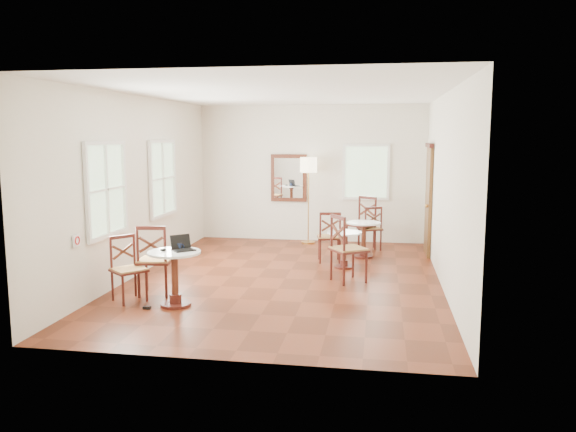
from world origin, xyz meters
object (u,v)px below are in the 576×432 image
object	(u,v)px
navy_mug	(179,246)
cafe_table_mid	(344,245)
water_glass	(181,246)
chair_near_b	(128,269)
mouse	(163,250)
floor_lamp	(309,171)
chair_back_a	(370,228)
cafe_table_near	(175,272)
chair_near_a	(155,260)
chair_back_b	(362,223)
chair_mid_a	(329,237)
chair_mid_b	(347,249)
power_adapter	(147,308)
cafe_table_back	(364,236)
laptop	(182,246)

from	to	relation	value
navy_mug	cafe_table_mid	bearing A→B (deg)	49.96
cafe_table_mid	water_glass	distance (m)	3.29
chair_near_b	mouse	bearing A→B (deg)	-63.30
floor_lamp	chair_back_a	bearing A→B (deg)	-21.75
cafe_table_near	navy_mug	bearing A→B (deg)	79.85
chair_near_a	chair_back_b	bearing A→B (deg)	-133.85
water_glass	floor_lamp	bearing A→B (deg)	75.81
chair_mid_a	mouse	world-z (taller)	chair_mid_a
cafe_table_mid	chair_mid_b	size ratio (longest dim) A/B	0.60
chair_mid_b	chair_back_b	world-z (taller)	chair_back_b
chair_near_a	power_adapter	size ratio (longest dim) A/B	10.77
chair_near_a	water_glass	world-z (taller)	chair_near_a
chair_near_b	chair_back_b	distance (m)	5.28
chair_near_b	cafe_table_back	bearing A→B (deg)	-2.69
chair_mid_b	water_glass	xyz separation A→B (m)	(-2.22, -1.51, 0.27)
chair_mid_b	chair_back_a	bearing A→B (deg)	-40.41
cafe_table_back	water_glass	size ratio (longest dim) A/B	7.68
chair_near_a	power_adapter	xyz separation A→B (m)	(0.15, -0.69, -0.51)
chair_mid_a	laptop	xyz separation A→B (m)	(-1.77, -3.00, 0.35)
chair_near_a	chair_mid_b	size ratio (longest dim) A/B	0.97
chair_mid_a	chair_near_a	bearing A→B (deg)	39.20
cafe_table_back	cafe_table_mid	bearing A→B (deg)	-108.64
floor_lamp	chair_back_b	bearing A→B (deg)	-23.81
cafe_table_mid	chair_mid_b	world-z (taller)	chair_mid_b
navy_mug	chair_mid_b	bearing A→B (deg)	34.82
cafe_table_back	chair_back_a	size ratio (longest dim) A/B	0.76
cafe_table_near	cafe_table_mid	xyz separation A→B (m)	(2.15, 2.67, -0.07)
cafe_table_back	chair_mid_b	xyz separation A→B (m)	(-0.20, -1.90, 0.11)
cafe_table_near	chair_mid_b	bearing A→B (deg)	36.81
cafe_table_back	water_glass	world-z (taller)	water_glass
cafe_table_back	navy_mug	size ratio (longest dim) A/B	5.96
water_glass	laptop	bearing A→B (deg)	-62.57
chair_mid_b	chair_back_a	distance (m)	2.67
cafe_table_mid	chair_back_a	distance (m)	1.73
chair_near_a	navy_mug	xyz separation A→B (m)	(0.51, -0.35, 0.29)
cafe_table_near	chair_back_b	xyz separation A→B (m)	(2.41, 4.36, 0.07)
chair_mid_a	chair_back_b	xyz separation A→B (m)	(0.56, 1.27, 0.07)
chair_mid_a	chair_mid_b	xyz separation A→B (m)	(0.41, -1.41, 0.07)
chair_near_b	power_adapter	size ratio (longest dim) A/B	9.49
chair_near_b	chair_back_b	world-z (taller)	chair_back_b
cafe_table_near	navy_mug	distance (m)	0.37
chair_mid_b	power_adapter	bearing A→B (deg)	92.67
chair_near_b	chair_back_a	xyz separation A→B (m)	(3.32, 4.22, -0.01)
chair_mid_b	laptop	size ratio (longest dim) A/B	2.92
cafe_table_mid	floor_lamp	size ratio (longest dim) A/B	0.35
cafe_table_near	water_glass	world-z (taller)	water_glass
chair_mid_a	laptop	bearing A→B (deg)	50.42
floor_lamp	chair_near_a	bearing A→B (deg)	-111.24
chair_near_b	chair_back_a	size ratio (longest dim) A/B	1.02
chair_back_b	power_adapter	world-z (taller)	chair_back_b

